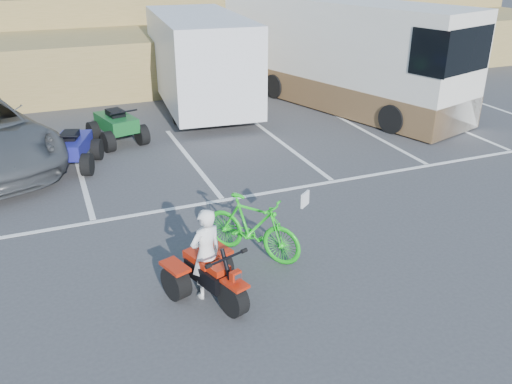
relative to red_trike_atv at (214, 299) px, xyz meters
name	(u,v)px	position (x,y,z in m)	size (l,w,h in m)	color
ground	(266,254)	(1.27, 0.91, 0.00)	(100.00, 100.00, 0.00)	#39393C
parking_stripes	(235,168)	(2.14, 4.98, 0.00)	(28.00, 5.16, 0.01)	white
grass_embankment	(119,41)	(1.27, 16.39, 1.42)	(40.00, 8.50, 3.10)	olive
red_trike_atv	(214,299)	(0.00, 0.00, 0.00)	(1.08, 1.44, 0.94)	#AC1E09
rider	(206,254)	(-0.05, 0.14, 0.74)	(0.54, 0.36, 1.49)	white
green_dirt_bike	(253,227)	(1.04, 0.99, 0.56)	(0.53, 1.87, 1.13)	#14BF19
cargo_trailer	(200,59)	(2.96, 10.54, 1.62)	(3.11, 6.60, 2.99)	silver
rv_motorhome	(338,61)	(7.38, 9.29, 1.46)	(5.10, 9.62, 3.36)	silver
quad_atv_blue	(74,167)	(-1.52, 6.48, 0.00)	(1.16, 1.56, 1.02)	navy
quad_atv_green	(119,143)	(-0.22, 7.91, 0.00)	(1.20, 1.60, 1.05)	#125221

